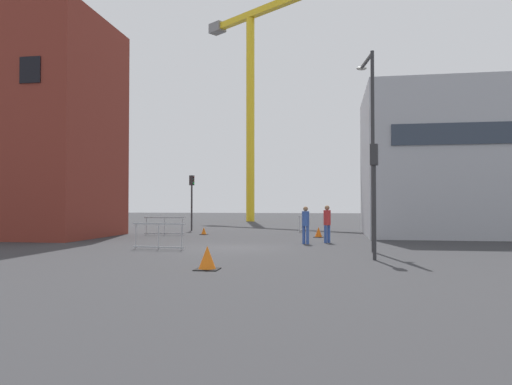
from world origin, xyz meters
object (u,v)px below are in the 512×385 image
object	(u,v)px
construction_crane	(253,79)
traffic_light_far	(374,182)
traffic_light_median	(192,193)
traffic_cone_orange	(204,231)
pedestrian_walking	(327,221)
traffic_cone_by_barrier	(207,259)
streetlamp_tall	(371,133)
traffic_cone_striped	(319,233)
pedestrian_waiting	(306,222)

from	to	relation	value
construction_crane	traffic_light_far	xyz separation A→B (m)	(9.77, -34.32, -12.74)
traffic_light_median	traffic_cone_orange	world-z (taller)	traffic_light_median
pedestrian_walking	traffic_cone_by_barrier	xyz separation A→B (m)	(-3.25, -10.03, -0.74)
streetlamp_tall	traffic_light_far	bearing A→B (deg)	-92.64
traffic_light_far	traffic_cone_striped	world-z (taller)	traffic_light_far
pedestrian_walking	traffic_cone_orange	xyz separation A→B (m)	(-7.46, 5.01, -0.85)
construction_crane	streetlamp_tall	size ratio (longest dim) A/B	2.95
pedestrian_waiting	traffic_cone_striped	size ratio (longest dim) A/B	3.05
traffic_light_far	traffic_cone_orange	xyz separation A→B (m)	(-9.09, 11.88, -2.39)
traffic_light_far	traffic_cone_by_barrier	size ratio (longest dim) A/B	5.71
streetlamp_tall	pedestrian_waiting	distance (m)	5.53
traffic_cone_by_barrier	traffic_cone_striped	world-z (taller)	traffic_cone_by_barrier
pedestrian_waiting	traffic_light_far	bearing A→B (deg)	-66.55
streetlamp_tall	traffic_light_median	distance (m)	17.55
traffic_cone_striped	traffic_light_median	bearing A→B (deg)	148.56
traffic_cone_orange	traffic_cone_striped	size ratio (longest dim) A/B	0.79
streetlamp_tall	traffic_cone_striped	bearing A→B (deg)	106.23
traffic_light_median	traffic_cone_striped	bearing A→B (deg)	-31.44
streetlamp_tall	pedestrian_walking	distance (m)	5.68
streetlamp_tall	traffic_cone_by_barrier	world-z (taller)	streetlamp_tall
traffic_light_far	traffic_cone_by_barrier	xyz separation A→B (m)	(-4.88, -3.15, -2.28)
construction_crane	traffic_cone_orange	distance (m)	27.07
traffic_light_median	pedestrian_waiting	size ratio (longest dim) A/B	2.22
construction_crane	pedestrian_waiting	xyz separation A→B (m)	(7.16, -28.31, -14.32)
construction_crane	traffic_cone_by_barrier	distance (m)	40.67
construction_crane	traffic_cone_striped	bearing A→B (deg)	-72.15
traffic_light_far	pedestrian_walking	bearing A→B (deg)	103.31
traffic_light_far	traffic_cone_striped	size ratio (longest dim) A/B	6.72
traffic_cone_striped	traffic_cone_by_barrier	bearing A→B (deg)	-101.21
construction_crane	traffic_light_far	distance (m)	37.89
pedestrian_waiting	traffic_cone_striped	distance (m)	4.72
construction_crane	traffic_light_median	distance (m)	22.23
construction_crane	traffic_cone_orange	world-z (taller)	construction_crane
traffic_light_median	traffic_cone_orange	size ratio (longest dim) A/B	8.59
construction_crane	streetlamp_tall	world-z (taller)	construction_crane
traffic_light_far	traffic_cone_striped	bearing A→B (deg)	101.38
pedestrian_walking	streetlamp_tall	bearing A→B (deg)	-66.47
pedestrian_walking	traffic_light_far	bearing A→B (deg)	-76.69
traffic_cone_orange	traffic_cone_striped	world-z (taller)	traffic_cone_striped
pedestrian_waiting	construction_crane	bearing A→B (deg)	104.19
streetlamp_tall	pedestrian_walking	size ratio (longest dim) A/B	4.34
construction_crane	streetlamp_tall	bearing A→B (deg)	-72.55
construction_crane	traffic_cone_by_barrier	world-z (taller)	construction_crane
construction_crane	traffic_light_median	size ratio (longest dim) A/B	5.94
traffic_light_median	construction_crane	bearing A→B (deg)	85.72
pedestrian_walking	traffic_cone_by_barrier	distance (m)	10.57
traffic_light_far	traffic_cone_orange	distance (m)	15.15
traffic_light_far	pedestrian_waiting	size ratio (longest dim) A/B	2.20
traffic_light_far	pedestrian_waiting	distance (m)	6.74
pedestrian_waiting	traffic_cone_orange	distance (m)	8.78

